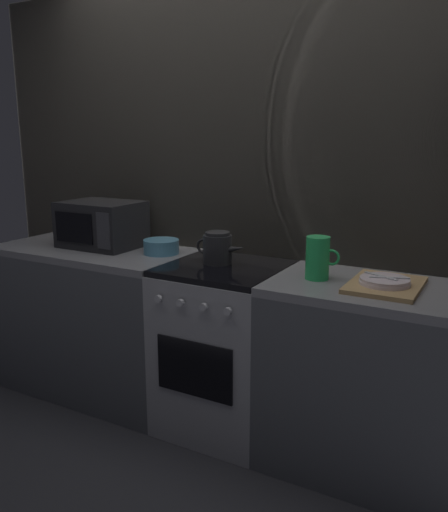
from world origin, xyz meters
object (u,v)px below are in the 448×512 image
at_px(stove_unit, 224,348).
at_px(microwave, 102,224).
at_px(pitcher, 318,258).
at_px(dish_pile, 385,284).
at_px(mixing_bowl, 161,247).
at_px(kettle, 218,248).

height_order(stove_unit, microwave, microwave).
distance_m(pitcher, dish_pile, 0.32).
relative_size(microwave, mixing_bowl, 2.30).
bearing_deg(kettle, microwave, 177.37).
height_order(stove_unit, mixing_bowl, mixing_bowl).
relative_size(kettle, dish_pile, 0.71).
bearing_deg(pitcher, microwave, 176.79).
height_order(pitcher, dish_pile, pitcher).
xyz_separation_m(microwave, dish_pile, (1.68, -0.07, -0.12)).
distance_m(microwave, kettle, 0.82).
distance_m(stove_unit, pitcher, 0.74).
relative_size(pitcher, dish_pile, 0.50).
xyz_separation_m(stove_unit, pitcher, (0.50, -0.01, 0.55)).
distance_m(mixing_bowl, dish_pile, 1.26).
bearing_deg(stove_unit, mixing_bowl, 170.66).
bearing_deg(dish_pile, microwave, 177.51).
bearing_deg(mixing_bowl, microwave, -178.60).
distance_m(stove_unit, kettle, 0.54).
xyz_separation_m(pitcher, dish_pile, (0.31, 0.00, -0.08)).
height_order(kettle, mixing_bowl, kettle).
relative_size(stove_unit, kettle, 3.16).
xyz_separation_m(kettle, pitcher, (0.56, -0.04, 0.02)).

